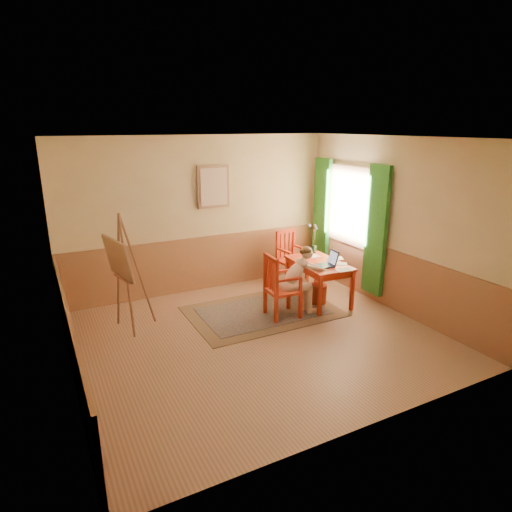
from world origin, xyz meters
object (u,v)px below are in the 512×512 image
table (319,267)px  chair_left (280,287)px  easel (121,263)px  laptop (326,263)px  chair_back (291,257)px  figure (298,278)px

table → chair_left: (-0.92, -0.26, -0.11)m
chair_left → easel: easel is taller
table → laptop: laptop is taller
chair_back → easel: easel is taller
table → figure: (-0.59, -0.28, -0.01)m
laptop → easel: easel is taller
chair_left → laptop: size_ratio=2.37×
table → figure: figure is taller
figure → laptop: bearing=4.4°
table → chair_back: bearing=86.0°
chair_left → chair_back: 1.62m
chair_left → laptop: (0.89, 0.02, 0.25)m
chair_left → figure: (0.32, -0.02, 0.10)m
laptop → table: bearing=82.9°
easel → laptop: bearing=-11.5°
easel → chair_back: bearing=10.8°
table → chair_left: 0.96m
chair_back → easel: 3.36m
easel → figure: bearing=-14.8°
table → chair_left: chair_left is taller
chair_left → chair_back: size_ratio=1.01×
chair_left → easel: bearing=163.7°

